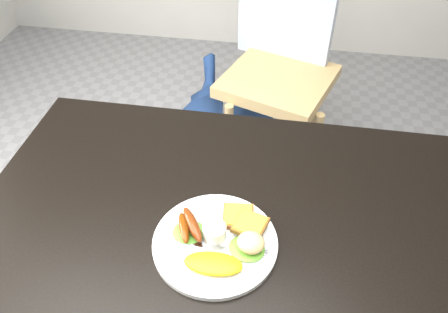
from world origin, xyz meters
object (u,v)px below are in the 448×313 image
Objects in this scene: dining_table at (229,227)px; person at (218,44)px; dining_chair at (278,81)px; plate at (215,243)px.

person is at bearing 101.49° from dining_table.
dining_chair is 1.18m from plate.
dining_table is 0.85m from person.
plate is (0.15, -0.90, 0.02)m from person.
dining_chair is 1.66× the size of plate.
dining_table is 4.41× the size of plate.
dining_table is at bearing 97.25° from person.
dining_table is 2.66× the size of dining_chair.
plate reaches higher than dining_table.
person is at bearing -115.39° from dining_chair.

